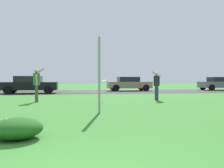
{
  "coord_description": "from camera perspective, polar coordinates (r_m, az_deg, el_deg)",
  "views": [
    {
      "loc": [
        0.03,
        -2.28,
        1.11
      ],
      "look_at": [
        1.69,
        7.84,
        0.94
      ],
      "focal_mm": 38.11,
      "sensor_mm": 36.0,
      "label": 1
    }
  ],
  "objects": [
    {
      "name": "sign_post_near_path",
      "position": [
        7.97,
        -3.08,
        2.17
      ],
      "size": [
        0.07,
        0.1,
        2.56
      ],
      "color": "#93969B",
      "rests_on": "ground"
    },
    {
      "name": "frisbee_lime",
      "position": [
        12.43,
        -1.94,
        0.75
      ],
      "size": [
        0.25,
        0.23,
        0.16
      ],
      "color": "#8CD133"
    },
    {
      "name": "daylily_clump_front_center",
      "position": [
        4.89,
        -21.84,
        -9.84
      ],
      "size": [
        0.96,
        0.91,
        0.4
      ],
      "color": "#1E5619",
      "rests_on": "ground"
    },
    {
      "name": "highway_center_stripe",
      "position": [
        22.49,
        -9.36,
        -1.89
      ],
      "size": [
        120.0,
        0.16,
        0.0
      ],
      "primitive_type": "cube",
      "color": "yellow",
      "rests_on": "ground"
    },
    {
      "name": "person_thrower_green_shirt",
      "position": [
        12.59,
        -17.64,
        0.4
      ],
      "size": [
        0.55,
        0.5,
        1.73
      ],
      "color": "#287038",
      "rests_on": "ground"
    },
    {
      "name": "person_catcher_dark_shirt",
      "position": [
        13.46,
        10.64,
        0.16
      ],
      "size": [
        0.51,
        0.5,
        1.6
      ],
      "color": "#232328",
      "rests_on": "ground"
    },
    {
      "name": "car_gray_rightmost",
      "position": [
        29.03,
        24.44,
        0.11
      ],
      "size": [
        4.5,
        2.0,
        1.45
      ],
      "color": "slate",
      "rests_on": "ground"
    },
    {
      "name": "car_tan_center_right",
      "position": [
        24.81,
        4.09,
        0.07
      ],
      "size": [
        4.5,
        2.0,
        1.45
      ],
      "color": "#937F60",
      "rests_on": "ground"
    },
    {
      "name": "highway_strip",
      "position": [
        22.49,
        -9.36,
        -1.91
      ],
      "size": [
        120.0,
        7.45,
        0.01
      ],
      "primitive_type": "cube",
      "color": "#2D2D30",
      "rests_on": "ground"
    },
    {
      "name": "ground_plane",
      "position": [
        12.42,
        -9.42,
        -4.21
      ],
      "size": [
        120.0,
        120.0,
        0.0
      ],
      "primitive_type": "plane",
      "color": "#387A2D"
    },
    {
      "name": "car_black_center_left",
      "position": [
        21.1,
        -19.17,
        -0.13
      ],
      "size": [
        4.5,
        2.0,
        1.45
      ],
      "color": "black",
      "rests_on": "ground"
    }
  ]
}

